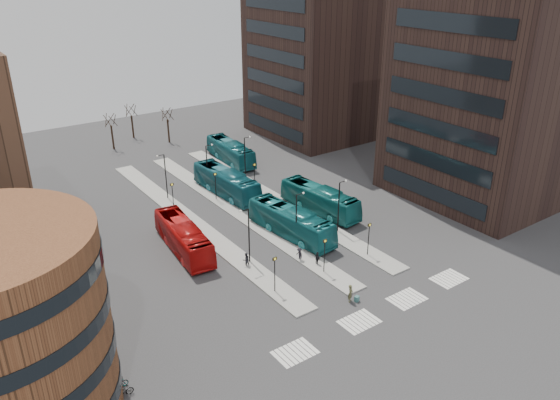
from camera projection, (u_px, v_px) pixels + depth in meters
ground at (401, 341)px, 45.04m from camera, size 160.00×160.00×0.00m
island_left at (192, 222)px, 65.24m from camera, size 2.50×45.00×0.15m
island_mid at (235, 209)px, 68.41m from camera, size 2.50×45.00×0.15m
island_right at (274, 198)px, 71.58m from camera, size 2.50×45.00×0.15m
suitcase at (357, 299)px, 50.19m from camera, size 0.50×0.44×0.53m
red_bus at (183, 237)px, 58.35m from camera, size 3.97×11.93×3.26m
teal_bus_a at (291, 222)px, 61.52m from camera, size 4.01×12.33×3.37m
teal_bus_b at (226, 182)px, 72.18m from camera, size 3.44×12.62×3.49m
teal_bus_c at (320, 199)px, 67.36m from camera, size 3.85×11.95×3.27m
teal_bus_d at (230, 152)px, 83.93m from camera, size 3.56×11.93×3.28m
traveller at (350, 293)px, 49.92m from camera, size 0.77×0.69×1.76m
commuter_a at (246, 260)px, 55.67m from camera, size 0.78×0.62×1.55m
commuter_b at (317, 259)px, 55.90m from camera, size 0.43×0.91×1.51m
commuter_c at (299, 254)px, 56.74m from camera, size 0.64×1.01×1.49m
bicycle_mid at (123, 392)px, 39.18m from camera, size 1.60×0.49×0.95m
bicycle_far at (118, 383)px, 40.04m from camera, size 1.60×0.74×0.81m
crosswalk_stripes at (382, 311)px, 48.94m from camera, size 22.35×2.40×0.01m
tower_near at (496, 80)px, 67.74m from camera, size 20.12×20.00×30.00m
tower_far at (322, 47)px, 93.05m from camera, size 20.12×20.00×30.00m
sign_poles at (263, 213)px, 62.03m from camera, size 12.45×22.12×3.65m
lamp_posts at (247, 188)px, 65.82m from camera, size 14.04×20.24×6.12m
bare_trees at (138, 127)px, 92.00m from camera, size 10.97×8.14×5.90m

